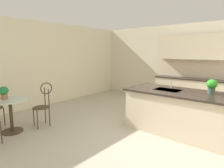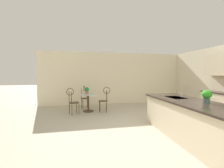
{
  "view_description": "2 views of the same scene",
  "coord_description": "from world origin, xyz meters",
  "px_view_note": "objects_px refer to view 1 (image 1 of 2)",
  "views": [
    {
      "loc": [
        1.51,
        -3.19,
        1.76
      ],
      "look_at": [
        -1.45,
        0.36,
        0.98
      ],
      "focal_mm": 31.0,
      "sensor_mm": 36.0,
      "label": 1
    },
    {
      "loc": [
        3.36,
        -1.67,
        1.56
      ],
      "look_at": [
        -1.6,
        -0.7,
        1.23
      ],
      "focal_mm": 23.36,
      "sensor_mm": 36.0,
      "label": 2
    }
  ],
  "objects_px": {
    "chair_near_window": "(43,102)",
    "potted_plant_counter_near": "(212,86)",
    "potted_plant_on_table": "(4,92)",
    "bistro_table": "(11,112)"
  },
  "relations": [
    {
      "from": "chair_near_window",
      "to": "potted_plant_counter_near",
      "type": "distance_m",
      "value": 3.72
    },
    {
      "from": "chair_near_window",
      "to": "potted_plant_counter_near",
      "type": "xyz_separation_m",
      "value": [
        3.18,
        1.86,
        0.51
      ]
    },
    {
      "from": "potted_plant_on_table",
      "to": "chair_near_window",
      "type": "bearing_deg",
      "value": 64.98
    },
    {
      "from": "potted_plant_counter_near",
      "to": "potted_plant_on_table",
      "type": "bearing_deg",
      "value": -143.78
    },
    {
      "from": "chair_near_window",
      "to": "bistro_table",
      "type": "bearing_deg",
      "value": -107.34
    },
    {
      "from": "bistro_table",
      "to": "potted_plant_counter_near",
      "type": "xyz_separation_m",
      "value": [
        3.39,
        2.52,
        0.64
      ]
    },
    {
      "from": "potted_plant_on_table",
      "to": "potted_plant_counter_near",
      "type": "relative_size",
      "value": 0.95
    },
    {
      "from": "potted_plant_on_table",
      "to": "potted_plant_counter_near",
      "type": "height_order",
      "value": "potted_plant_counter_near"
    },
    {
      "from": "bistro_table",
      "to": "potted_plant_on_table",
      "type": "distance_m",
      "value": 0.47
    },
    {
      "from": "bistro_table",
      "to": "chair_near_window",
      "type": "relative_size",
      "value": 0.77
    }
  ]
}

